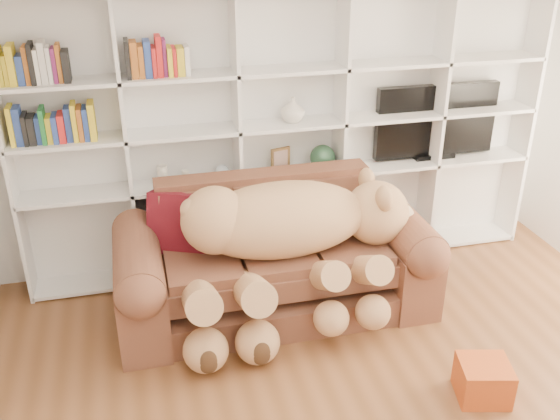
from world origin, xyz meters
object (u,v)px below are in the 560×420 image
object	(u,v)px
teddy_bear	(287,238)
gift_box	(483,380)
sofa	(274,264)
tv	(436,122)

from	to	relation	value
teddy_bear	gift_box	bearing A→B (deg)	-44.83
teddy_bear	sofa	bearing A→B (deg)	106.90
sofa	gift_box	world-z (taller)	sofa
gift_box	tv	bearing A→B (deg)	74.49
gift_box	tv	size ratio (longest dim) A/B	0.29
teddy_bear	tv	bearing A→B (deg)	33.03
sofa	gift_box	xyz separation A→B (m)	(1.08, -1.34, -0.25)
sofa	teddy_bear	distance (m)	0.40
teddy_bear	tv	xyz separation A→B (m)	(1.60, 0.93, 0.47)
teddy_bear	tv	size ratio (longest dim) A/B	1.70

